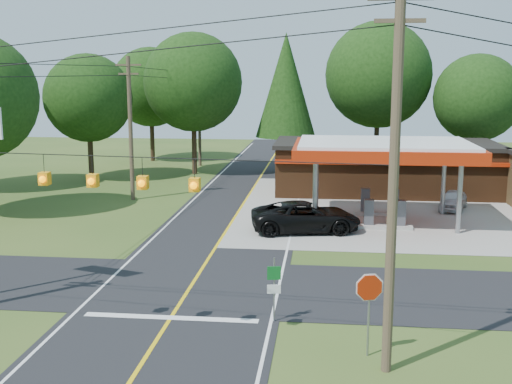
# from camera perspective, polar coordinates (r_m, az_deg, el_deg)

# --- Properties ---
(ground) EXTENTS (120.00, 120.00, 0.00)m
(ground) POSITION_cam_1_polar(r_m,az_deg,el_deg) (27.52, -5.79, -8.34)
(ground) COLOR #2E491A
(ground) RESTS_ON ground
(main_highway) EXTENTS (8.00, 120.00, 0.02)m
(main_highway) POSITION_cam_1_polar(r_m,az_deg,el_deg) (27.52, -5.79, -8.32)
(main_highway) COLOR black
(main_highway) RESTS_ON ground
(cross_road) EXTENTS (70.00, 7.00, 0.02)m
(cross_road) POSITION_cam_1_polar(r_m,az_deg,el_deg) (27.52, -5.79, -8.31)
(cross_road) COLOR black
(cross_road) RESTS_ON ground
(lane_center_yellow) EXTENTS (0.15, 110.00, 0.00)m
(lane_center_yellow) POSITION_cam_1_polar(r_m,az_deg,el_deg) (27.51, -5.79, -8.29)
(lane_center_yellow) COLOR yellow
(lane_center_yellow) RESTS_ON main_highway
(gas_canopy) EXTENTS (10.60, 7.40, 4.88)m
(gas_canopy) POSITION_cam_1_polar(r_m,az_deg,el_deg) (38.87, 11.31, 3.54)
(gas_canopy) COLOR gray
(gas_canopy) RESTS_ON ground
(convenience_store) EXTENTS (16.40, 7.55, 3.80)m
(convenience_store) POSITION_cam_1_polar(r_m,az_deg,el_deg) (49.13, 11.38, 2.21)
(convenience_store) COLOR #4E2C16
(convenience_store) RESTS_ON ground
(utility_pole_near_right) EXTENTS (1.80, 0.30, 11.50)m
(utility_pole_near_right) POSITION_cam_1_polar(r_m,az_deg,el_deg) (18.78, 12.14, 1.31)
(utility_pole_near_right) COLOR #473828
(utility_pole_near_right) RESTS_ON ground
(utility_pole_far_left) EXTENTS (1.80, 0.30, 10.00)m
(utility_pole_far_left) POSITION_cam_1_polar(r_m,az_deg,el_deg) (45.65, -11.10, 5.75)
(utility_pole_far_left) COLOR #473828
(utility_pole_far_left) RESTS_ON ground
(utility_pole_north) EXTENTS (0.30, 0.30, 9.50)m
(utility_pole_north) POSITION_cam_1_polar(r_m,az_deg,el_deg) (61.77, -5.06, 6.71)
(utility_pole_north) COLOR #473828
(utility_pole_north) RESTS_ON ground
(overhead_beacons) EXTENTS (17.04, 2.04, 1.03)m
(overhead_beacons) POSITION_cam_1_polar(r_m,az_deg,el_deg) (20.69, -12.28, 2.86)
(overhead_beacons) COLOR black
(overhead_beacons) RESTS_ON ground
(treeline_backdrop) EXTENTS (70.27, 51.59, 13.30)m
(treeline_backdrop) POSITION_cam_1_polar(r_m,az_deg,el_deg) (49.69, 0.79, 8.97)
(treeline_backdrop) COLOR #332316
(treeline_backdrop) RESTS_ON ground
(suv_car) EXTENTS (7.16, 7.16, 1.71)m
(suv_car) POSITION_cam_1_polar(r_m,az_deg,el_deg) (36.36, 4.44, -2.23)
(suv_car) COLOR black
(suv_car) RESTS_ON ground
(sedan_car) EXTENTS (4.66, 4.66, 1.26)m
(sedan_car) POSITION_cam_1_polar(r_m,az_deg,el_deg) (44.05, 17.13, -0.71)
(sedan_car) COLOR silver
(sedan_car) RESTS_ON ground
(octagonal_stop_sign) EXTENTS (0.91, 0.31, 2.76)m
(octagonal_stop_sign) POSITION_cam_1_polar(r_m,az_deg,el_deg) (20.65, 10.04, -8.91)
(octagonal_stop_sign) COLOR gray
(octagonal_stop_sign) RESTS_ON ground
(route_sign_post) EXTENTS (0.49, 0.12, 2.40)m
(route_sign_post) POSITION_cam_1_polar(r_m,az_deg,el_deg) (23.22, 1.61, -8.17)
(route_sign_post) COLOR gray
(route_sign_post) RESTS_ON ground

